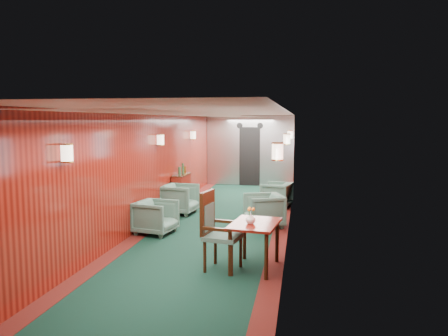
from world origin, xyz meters
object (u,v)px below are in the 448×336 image
credenza (181,189)px  armchair_left_far (180,199)px  side_chair (216,227)px  dining_table (255,230)px  armchair_right_far (276,195)px  armchair_right_near (264,210)px  armchair_left_near (156,217)px

credenza → armchair_left_far: size_ratio=1.42×
side_chair → dining_table: bearing=21.1°
dining_table → armchair_left_far: (-2.18, 3.58, -0.24)m
side_chair → armchair_right_far: bearing=93.3°
armchair_left_far → armchair_right_near: size_ratio=1.02×
armchair_left_near → armchair_left_far: 1.88m
side_chair → armchair_left_near: bearing=141.7°
armchair_left_near → armchair_right_near: armchair_right_near is taller
dining_table → armchair_right_near: size_ratio=1.34×
dining_table → armchair_right_near: dining_table is taller
side_chair → armchair_right_far: size_ratio=1.67×
armchair_right_far → side_chair: bearing=6.8°
armchair_right_near → armchair_right_far: (0.14, 2.11, -0.02)m
side_chair → credenza: (-1.83, 4.63, -0.21)m
armchair_left_near → armchair_left_far: size_ratio=0.93×
armchair_left_far → armchair_right_far: 2.53m
dining_table → armchair_left_near: bearing=149.0°
armchair_left_near → armchair_left_far: (-0.04, 1.88, 0.03)m
credenza → armchair_right_far: size_ratio=1.57×
side_chair → armchair_right_near: (0.49, 2.75, -0.29)m
dining_table → credenza: credenza is taller
armchair_left_near → credenza: bearing=15.7°
credenza → dining_table: bearing=-62.0°
dining_table → armchair_right_far: dining_table is taller
credenza → armchair_right_far: 2.48m
credenza → armchair_left_far: (0.22, -0.94, -0.07)m
armchair_left_far → armchair_right_near: 2.29m
dining_table → side_chair: 0.59m
armchair_left_far → armchair_right_near: bearing=-107.5°
side_chair → armchair_right_far: (0.63, 4.86, -0.32)m
credenza → armchair_right_near: size_ratio=1.46×
armchair_right_near → armchair_right_far: size_ratio=1.08×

